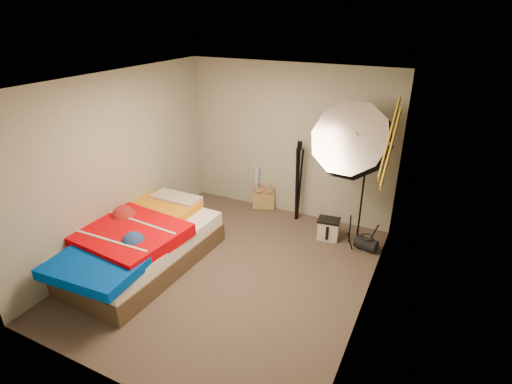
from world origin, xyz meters
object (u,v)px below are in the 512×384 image
Objects in this scene: wrapping_roll at (256,188)px; duffel_bag at (366,244)px; bed at (135,242)px; camera_tripod at (298,176)px; camera_case at (328,230)px; tote_bag at (264,199)px; photo_umbrella at (352,142)px.

duffel_bag is (2.06, -0.55, -0.27)m from wrapping_roll.
wrapping_roll is at bearing 72.28° from bed.
camera_tripod is at bearing 173.03° from duffel_bag.
bed reaches higher than camera_case.
wrapping_roll is (-0.15, 0.00, 0.18)m from tote_bag.
bed is (-0.73, -2.27, -0.05)m from wrapping_roll.
camera_case is at bearing -18.57° from wrapping_roll.
bed is (-2.20, -1.78, 0.16)m from camera_case.
tote_bag is 0.17× the size of photo_umbrella.
photo_umbrella is 1.35m from camera_tripod.
bed is 1.75× the size of camera_tripod.
bed is at bearing -107.72° from wrapping_roll.
tote_bag is 1.18× the size of duffel_bag.
camera_tripod reaches higher than camera_case.
camera_case is at bearing 38.99° from bed.
bed reaches higher than duffel_bag.
duffel_bag is (0.59, -0.06, -0.06)m from camera_case.
camera_case is 0.97× the size of duffel_bag.
camera_case is (1.32, -0.49, -0.03)m from tote_bag.
camera_tripod is at bearing -7.98° from wrapping_roll.
wrapping_roll is 0.32× the size of photo_umbrella.
camera_case is 1.50m from photo_umbrella.
duffel_bag is 1.57m from photo_umbrella.
duffel_bag is (1.91, -0.55, -0.09)m from tote_bag.
photo_umbrella is at bearing -42.02° from tote_bag.
duffel_bag is 1.49m from camera_tripod.
tote_bag reaches higher than duffel_bag.
camera_tripod is (-0.66, 0.38, 0.62)m from camera_case.
photo_umbrella is at bearing -29.88° from camera_tripod.
duffel_bag is at bearing -19.35° from camera_tripod.
duffel_bag is 0.14× the size of photo_umbrella.
camera_tripod reaches higher than tote_bag.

